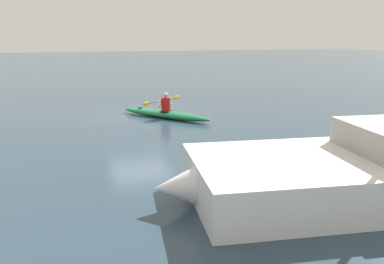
# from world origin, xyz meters

# --- Properties ---
(ground_plane) EXTENTS (160.00, 160.00, 0.00)m
(ground_plane) POSITION_xyz_m (0.00, 0.00, 0.00)
(ground_plane) COLOR #283D4C
(kayak) EXTENTS (3.06, 3.91, 0.30)m
(kayak) POSITION_xyz_m (-0.91, 0.79, 0.15)
(kayak) COLOR #19723F
(kayak) RESTS_ON ground
(kayaker) EXTENTS (1.95, 1.43, 0.76)m
(kayaker) POSITION_xyz_m (-0.93, 0.82, 0.62)
(kayaker) COLOR red
(kayaker) RESTS_ON kayak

